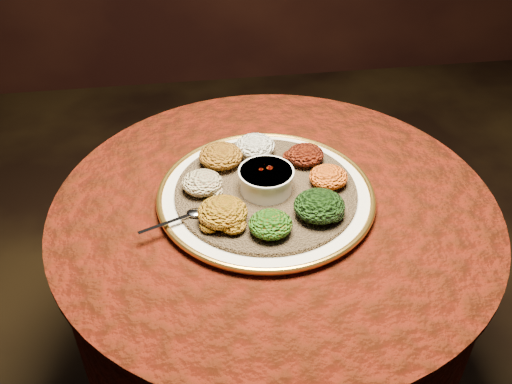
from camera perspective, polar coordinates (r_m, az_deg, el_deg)
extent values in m
cylinder|color=black|center=(1.51, 1.56, -12.75)|extent=(0.12, 0.12, 0.68)
cylinder|color=black|center=(1.25, 1.84, -2.36)|extent=(0.80, 0.80, 0.04)
cylinder|color=#400D05|center=(1.35, 1.71, -7.03)|extent=(0.93, 0.93, 0.34)
cylinder|color=#400D05|center=(1.23, 1.86, -1.41)|extent=(0.96, 0.96, 0.01)
cylinder|color=white|center=(1.23, 0.99, -0.42)|extent=(0.56, 0.56, 0.02)
torus|color=gold|center=(1.23, 0.99, -0.17)|extent=(0.47, 0.47, 0.01)
cylinder|color=brown|center=(1.22, 1.00, 0.09)|extent=(0.40, 0.40, 0.01)
cylinder|color=white|center=(1.20, 1.01, 1.19)|extent=(0.11, 0.11, 0.05)
cylinder|color=white|center=(1.19, 1.02, 2.03)|extent=(0.12, 0.12, 0.01)
cylinder|color=#521704|center=(1.19, 1.02, 1.75)|extent=(0.09, 0.09, 0.01)
ellipsoid|color=silver|center=(1.16, -6.05, -2.06)|extent=(0.04, 0.03, 0.01)
cube|color=silver|center=(1.14, -9.23, -3.21)|extent=(0.10, 0.05, 0.00)
ellipsoid|color=white|center=(1.31, -0.09, 4.64)|extent=(0.09, 0.09, 0.04)
ellipsoid|color=black|center=(1.29, 4.97, 3.73)|extent=(0.08, 0.08, 0.04)
ellipsoid|color=#A55A0D|center=(1.23, 7.25, 1.51)|extent=(0.08, 0.08, 0.04)
ellipsoid|color=black|center=(1.14, 6.35, -1.38)|extent=(0.10, 0.10, 0.05)
ellipsoid|color=#A12F0A|center=(1.10, 1.46, -3.23)|extent=(0.09, 0.08, 0.04)
ellipsoid|color=#99570D|center=(1.12, -3.36, -2.03)|extent=(0.10, 0.10, 0.05)
ellipsoid|color=maroon|center=(1.21, -5.41, 0.94)|extent=(0.09, 0.08, 0.04)
ellipsoid|color=#895410|center=(1.28, -3.54, 3.62)|extent=(0.10, 0.09, 0.05)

